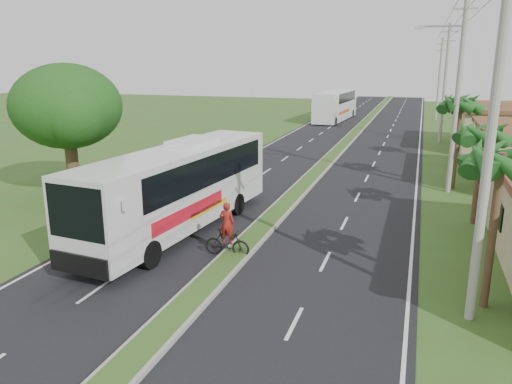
% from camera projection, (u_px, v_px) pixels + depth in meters
% --- Properties ---
extents(ground, '(180.00, 180.00, 0.00)m').
position_uv_depth(ground, '(188.00, 306.00, 15.99)').
color(ground, '#3A541E').
rests_on(ground, ground).
extents(road_asphalt, '(14.00, 160.00, 0.02)m').
position_uv_depth(road_asphalt, '(315.00, 175.00, 34.36)').
color(road_asphalt, black).
rests_on(road_asphalt, ground).
extents(median_strip, '(1.20, 160.00, 0.18)m').
position_uv_depth(median_strip, '(315.00, 174.00, 34.33)').
color(median_strip, gray).
rests_on(median_strip, ground).
extents(lane_edge_left, '(0.12, 160.00, 0.01)m').
position_uv_depth(lane_edge_left, '(225.00, 169.00, 36.39)').
color(lane_edge_left, silver).
rests_on(lane_edge_left, ground).
extents(lane_edge_right, '(0.12, 160.00, 0.01)m').
position_uv_depth(lane_edge_right, '(417.00, 182.00, 32.33)').
color(lane_edge_right, silver).
rests_on(lane_edge_right, ground).
extents(shop_far, '(8.60, 11.60, 3.82)m').
position_uv_depth(shop_far, '(507.00, 127.00, 44.32)').
color(shop_far, tan).
rests_on(shop_far, ground).
extents(palm_verge_a, '(2.40, 2.40, 5.45)m').
position_uv_depth(palm_verge_a, '(502.00, 161.00, 14.82)').
color(palm_verge_a, '#473321').
rests_on(palm_verge_a, ground).
extents(palm_verge_b, '(2.40, 2.40, 5.05)m').
position_uv_depth(palm_verge_b, '(483.00, 134.00, 23.06)').
color(palm_verge_b, '#473321').
rests_on(palm_verge_b, ground).
extents(palm_verge_c, '(2.40, 2.40, 5.85)m').
position_uv_depth(palm_verge_c, '(461.00, 104.00, 29.47)').
color(palm_verge_c, '#473321').
rests_on(palm_verge_c, ground).
extents(palm_verge_d, '(2.40, 2.40, 5.25)m').
position_uv_depth(palm_verge_d, '(459.00, 103.00, 37.73)').
color(palm_verge_d, '#473321').
rests_on(palm_verge_d, ground).
extents(shade_tree, '(6.30, 6.00, 7.54)m').
position_uv_depth(shade_tree, '(66.00, 109.00, 27.57)').
color(shade_tree, '#473321').
rests_on(shade_tree, ground).
extents(utility_pole_a, '(1.60, 0.28, 11.00)m').
position_uv_depth(utility_pole_a, '(491.00, 134.00, 13.81)').
color(utility_pole_a, gray).
rests_on(utility_pole_a, ground).
extents(utility_pole_b, '(3.20, 0.28, 12.00)m').
position_uv_depth(utility_pole_b, '(458.00, 86.00, 28.36)').
color(utility_pole_b, gray).
rests_on(utility_pole_b, ground).
extents(utility_pole_c, '(1.60, 0.28, 11.00)m').
position_uv_depth(utility_pole_c, '(445.00, 82.00, 46.87)').
color(utility_pole_c, gray).
rests_on(utility_pole_c, ground).
extents(utility_pole_d, '(1.60, 0.28, 10.50)m').
position_uv_depth(utility_pole_d, '(439.00, 78.00, 65.30)').
color(utility_pole_d, gray).
rests_on(utility_pole_d, ground).
extents(coach_bus_main, '(3.94, 13.00, 4.14)m').
position_uv_depth(coach_bus_main, '(180.00, 183.00, 22.47)').
color(coach_bus_main, silver).
rests_on(coach_bus_main, ground).
extents(coach_bus_far, '(3.70, 13.10, 3.77)m').
position_uv_depth(coach_bus_far, '(336.00, 104.00, 65.20)').
color(coach_bus_far, white).
rests_on(coach_bus_far, ground).
extents(motorcyclist, '(1.87, 0.55, 2.27)m').
position_uv_depth(motorcyclist, '(227.00, 238.00, 19.88)').
color(motorcyclist, black).
rests_on(motorcyclist, ground).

